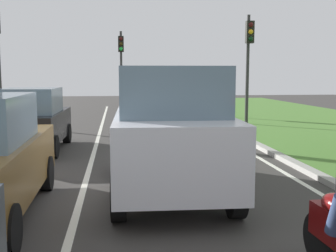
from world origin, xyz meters
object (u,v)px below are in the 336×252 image
at_px(car_hatchback_far, 33,120).
at_px(traffic_light_near_right, 249,51).
at_px(car_suv_ahead, 169,129).
at_px(traffic_light_far_median, 121,58).

height_order(car_hatchback_far, traffic_light_near_right, traffic_light_near_right).
relative_size(car_suv_ahead, traffic_light_far_median, 0.99).
distance_m(car_suv_ahead, traffic_light_far_median, 17.23).
relative_size(car_hatchback_far, traffic_light_far_median, 0.81).
bearing_deg(car_hatchback_far, traffic_light_far_median, 79.23).
xyz_separation_m(traffic_light_near_right, traffic_light_far_median, (-5.19, 7.50, 0.00)).
relative_size(traffic_light_near_right, traffic_light_far_median, 1.00).
bearing_deg(traffic_light_far_median, car_suv_ahead, -87.82).
distance_m(traffic_light_near_right, traffic_light_far_median, 9.12).
bearing_deg(car_hatchback_far, car_suv_ahead, -53.39).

